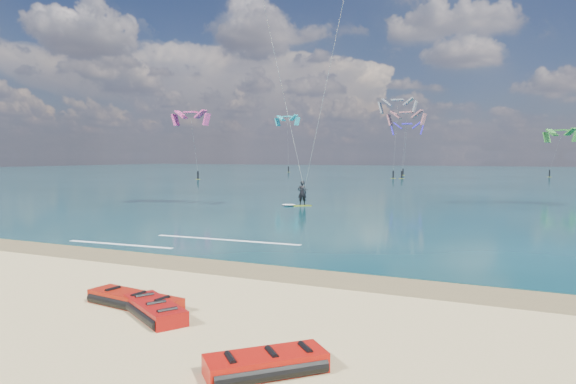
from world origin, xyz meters
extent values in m
plane|color=tan|center=(0.00, 40.00, 0.00)|extent=(320.00, 320.00, 0.00)
cube|color=brown|center=(0.00, 3.00, 0.00)|extent=(320.00, 2.40, 0.01)
cube|color=#082C30|center=(0.00, 104.00, 0.02)|extent=(320.00, 200.00, 0.04)
cube|color=#C6EA1B|center=(-2.22, 25.18, 0.07)|extent=(1.40, 1.37, 0.07)
imported|color=black|center=(-2.22, 25.18, 1.09)|extent=(0.86, 0.80, 1.98)
cylinder|color=black|center=(-1.89, 24.85, 1.37)|extent=(0.47, 0.45, 0.04)
cube|color=white|center=(1.03, 8.10, 0.04)|extent=(7.71, 0.52, 0.01)
cube|color=white|center=(-2.75, 5.00, 0.04)|extent=(5.69, 0.55, 0.01)
camera|label=1|loc=(13.86, -12.90, 4.07)|focal=32.00mm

